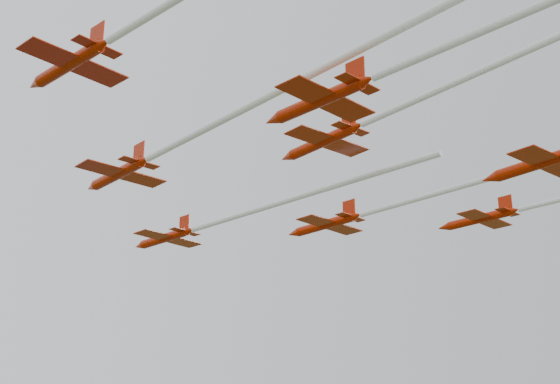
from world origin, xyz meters
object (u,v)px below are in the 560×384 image
jet_row2_right (423,197)px  jet_row4_left (458,41)px  jet_lead (217,222)px  jet_row3_left (158,10)px  jet_row2_left (234,114)px  jet_row3_mid (430,94)px

jet_row2_right → jet_row4_left: bearing=-142.0°
jet_lead → jet_row3_left: 39.84m
jet_row2_left → jet_row4_left: (5.45, -20.91, -2.64)m
jet_lead → jet_row3_mid: bearing=-102.2°
jet_lead → jet_row4_left: (-3.84, -45.45, -1.65)m
jet_row2_left → jet_row2_right: 29.92m
jet_row3_mid → jet_row4_left: size_ratio=1.10×
jet_row2_right → jet_row3_mid: size_ratio=1.10×
jet_lead → jet_row2_left: (-9.29, -24.54, 0.99)m
jet_row2_right → jet_row3_left: bearing=-167.8°
jet_row3_left → jet_row2_right: bearing=10.2°
jet_row3_mid → jet_row2_left: bearing=133.0°
jet_lead → jet_row2_left: jet_row2_left is taller
jet_row4_left → jet_row3_left: bearing=128.7°
jet_row2_left → jet_row2_right: (27.86, 10.87, 0.87)m
jet_row3_mid → jet_row4_left: jet_row3_mid is taller
jet_row2_left → jet_row3_mid: (12.98, -9.12, 0.91)m
jet_row2_left → jet_row4_left: 21.77m
jet_row3_left → jet_row4_left: (15.58, -10.72, -3.57)m
jet_row2_right → jet_row2_left: bearing=-175.5°
jet_lead → jet_row2_right: size_ratio=0.75×
jet_row2_right → jet_row4_left: 39.05m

